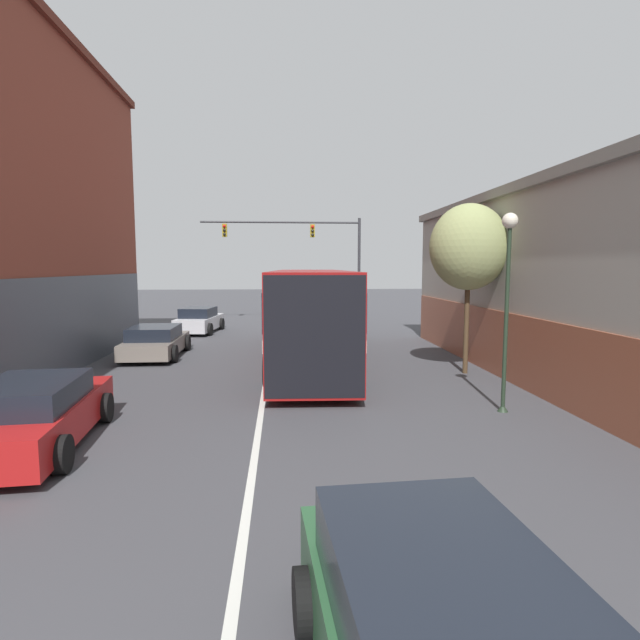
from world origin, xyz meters
name	(u,v)px	position (x,y,z in m)	size (l,w,h in m)	color
lane_center_line	(268,366)	(0.00, 18.20, 0.00)	(0.14, 48.41, 0.01)	silver
bus	(310,311)	(1.56, 18.97, 1.90)	(3.23, 12.94, 3.37)	maroon
parked_car_left_near	(34,415)	(-4.28, 10.40, 0.66)	(2.39, 4.75, 1.35)	red
parked_car_left_mid	(156,342)	(-4.42, 20.34, 0.60)	(2.15, 4.35, 1.22)	slate
parked_car_left_far	(199,320)	(-3.91, 27.62, 0.65)	(2.32, 4.26, 1.36)	silver
traffic_signal_gantry	(311,245)	(2.39, 32.40, 4.87)	(10.05, 0.36, 6.60)	#333338
street_lamp	(508,286)	(5.87, 12.08, 3.05)	(0.37, 0.37, 4.77)	#233323
street_tree_near	(469,247)	(6.57, 16.47, 4.14)	(2.53, 2.28, 5.54)	#4C3823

